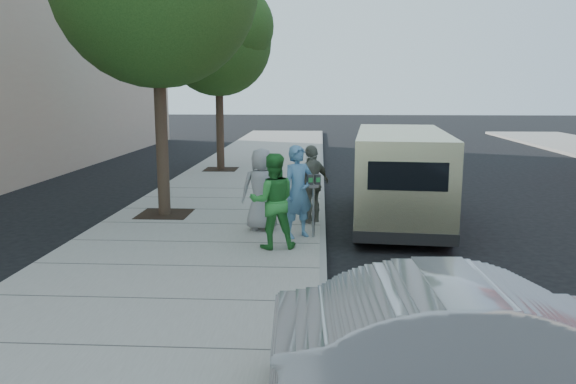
% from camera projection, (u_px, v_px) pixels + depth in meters
% --- Properties ---
extents(ground, '(120.00, 120.00, 0.00)m').
position_uv_depth(ground, '(248.00, 250.00, 10.85)').
color(ground, black).
rests_on(ground, ground).
extents(sidewalk, '(5.00, 60.00, 0.15)m').
position_uv_depth(sidewalk, '(197.00, 245.00, 10.89)').
color(sidewalk, gray).
rests_on(sidewalk, ground).
extents(curb_face, '(0.12, 60.00, 0.16)m').
position_uv_depth(curb_face, '(323.00, 247.00, 10.75)').
color(curb_face, gray).
rests_on(curb_face, ground).
extents(tree_far, '(3.92, 3.80, 6.49)m').
position_uv_depth(tree_far, '(219.00, 37.00, 19.92)').
color(tree_far, black).
rests_on(tree_far, sidewalk).
extents(parking_meter, '(0.27, 0.16, 1.26)m').
position_uv_depth(parking_meter, '(314.00, 192.00, 11.07)').
color(parking_meter, gray).
rests_on(parking_meter, sidewalk).
extents(van, '(2.39, 5.87, 2.13)m').
position_uv_depth(van, '(400.00, 175.00, 12.93)').
color(van, beige).
rests_on(van, ground).
extents(sedan, '(4.14, 1.62, 1.34)m').
position_uv_depth(sedan, '(489.00, 348.00, 5.25)').
color(sedan, '#A6A7AD').
rests_on(sedan, ground).
extents(person_officer, '(0.80, 0.74, 1.83)m').
position_uv_depth(person_officer, '(298.00, 192.00, 11.08)').
color(person_officer, '#5387B2').
rests_on(person_officer, sidewalk).
extents(person_green_shirt, '(0.97, 0.82, 1.77)m').
position_uv_depth(person_green_shirt, '(273.00, 201.00, 10.32)').
color(person_green_shirt, '#2C8836').
rests_on(person_green_shirt, sidewalk).
extents(person_gray_shirt, '(0.92, 0.68, 1.72)m').
position_uv_depth(person_gray_shirt, '(262.00, 189.00, 11.68)').
color(person_gray_shirt, gray).
rests_on(person_gray_shirt, sidewalk).
extents(person_striped_polo, '(0.98, 1.03, 1.72)m').
position_uv_depth(person_striped_polo, '(312.00, 184.00, 12.35)').
color(person_striped_polo, gray).
rests_on(person_striped_polo, sidewalk).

